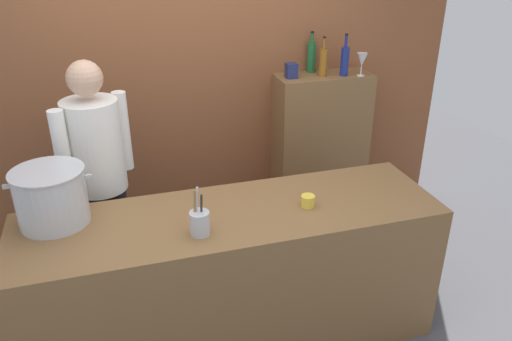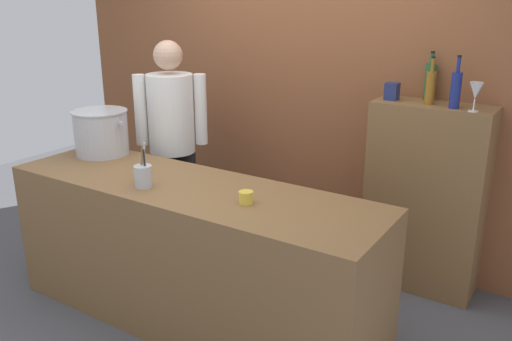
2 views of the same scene
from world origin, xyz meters
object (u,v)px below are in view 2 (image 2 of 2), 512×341
object	(u,v)px
butter_jar	(246,197)
wine_glass_wide	(476,91)
wine_bottle_cobalt	(456,89)
wine_bottle_green	(430,81)
chef	(172,135)
stockpot_large	(101,132)
utensil_crock	(143,176)
spice_tin_navy	(392,91)
wine_bottle_amber	(430,87)

from	to	relation	value
butter_jar	wine_glass_wide	size ratio (longest dim) A/B	0.45
wine_bottle_cobalt	wine_glass_wide	xyz separation A→B (m)	(0.12, -0.04, 0.00)
wine_bottle_cobalt	wine_bottle_green	size ratio (longest dim) A/B	1.01
wine_glass_wide	wine_bottle_green	bearing A→B (deg)	146.89
butter_jar	chef	bearing A→B (deg)	148.27
chef	wine_bottle_cobalt	world-z (taller)	chef
stockpot_large	wine_bottle_green	distance (m)	2.25
wine_bottle_green	butter_jar	bearing A→B (deg)	-112.30
utensil_crock	wine_glass_wide	bearing A→B (deg)	39.09
utensil_crock	wine_bottle_green	size ratio (longest dim) A/B	0.83
wine_bottle_green	spice_tin_navy	size ratio (longest dim) A/B	2.81
stockpot_large	wine_bottle_cobalt	distance (m)	2.35
wine_glass_wide	spice_tin_navy	bearing A→B (deg)	169.68
wine_bottle_cobalt	butter_jar	bearing A→B (deg)	-122.82
wine_bottle_amber	spice_tin_navy	size ratio (longest dim) A/B	2.67
utensil_crock	spice_tin_navy	world-z (taller)	spice_tin_navy
stockpot_large	wine_glass_wide	xyz separation A→B (m)	(2.25, 0.90, 0.37)
utensil_crock	wine_bottle_cobalt	size ratio (longest dim) A/B	0.82
wine_bottle_amber	wine_bottle_cobalt	xyz separation A→B (m)	(0.16, -0.04, 0.01)
wine_bottle_amber	wine_bottle_cobalt	size ratio (longest dim) A/B	0.94
utensil_crock	wine_glass_wide	world-z (taller)	wine_glass_wide
stockpot_large	utensil_crock	size ratio (longest dim) A/B	1.67
wine_bottle_green	wine_glass_wide	bearing A→B (deg)	-33.11
utensil_crock	spice_tin_navy	bearing A→B (deg)	53.58
wine_bottle_cobalt	wine_glass_wide	world-z (taller)	wine_bottle_cobalt
chef	spice_tin_navy	distance (m)	1.62
stockpot_large	wine_bottle_green	xyz separation A→B (m)	(1.92, 1.11, 0.37)
chef	spice_tin_navy	size ratio (longest dim) A/B	14.67
stockpot_large	chef	bearing A→B (deg)	63.39
spice_tin_navy	wine_bottle_amber	bearing A→B (deg)	-4.16
stockpot_large	butter_jar	size ratio (longest dim) A/B	5.57
utensil_crock	wine_bottle_green	world-z (taller)	wine_bottle_green
stockpot_large	wine_bottle_amber	distance (m)	2.22
butter_jar	wine_bottle_amber	bearing A→B (deg)	63.85
butter_jar	wine_bottle_amber	xyz separation A→B (m)	(0.59, 1.21, 0.48)
wine_bottle_amber	spice_tin_navy	distance (m)	0.26
chef	wine_bottle_amber	bearing A→B (deg)	160.67
utensil_crock	wine_bottle_amber	distance (m)	1.86
chef	wine_bottle_cobalt	bearing A→B (deg)	158.28
wine_glass_wide	spice_tin_navy	world-z (taller)	wine_glass_wide
wine_glass_wide	chef	bearing A→B (deg)	-167.99
utensil_crock	butter_jar	xyz separation A→B (m)	(0.64, 0.11, -0.04)
wine_bottle_amber	spice_tin_navy	xyz separation A→B (m)	(-0.25, 0.02, -0.06)
wine_glass_wide	spice_tin_navy	distance (m)	0.55
wine_bottle_amber	wine_bottle_green	size ratio (longest dim) A/B	0.95
stockpot_large	utensil_crock	bearing A→B (deg)	-25.33
butter_jar	spice_tin_navy	world-z (taller)	spice_tin_navy
butter_jar	stockpot_large	bearing A→B (deg)	170.27
utensil_crock	wine_bottle_green	xyz separation A→B (m)	(1.20, 1.45, 0.46)
wine_bottle_cobalt	spice_tin_navy	xyz separation A→B (m)	(-0.41, 0.06, -0.06)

